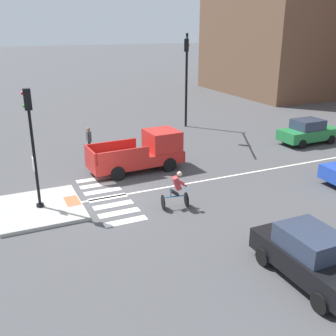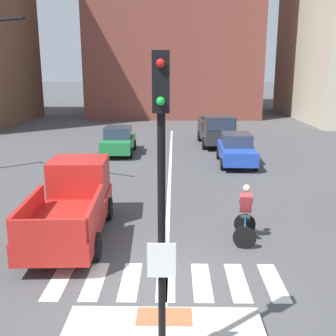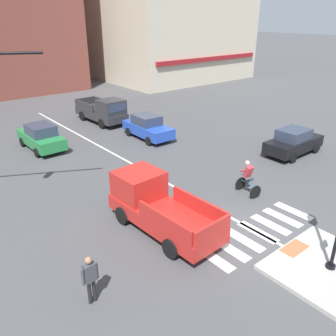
{
  "view_description": "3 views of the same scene",
  "coord_description": "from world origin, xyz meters",
  "px_view_note": "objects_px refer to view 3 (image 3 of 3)",
  "views": [
    {
      "loc": [
        16.35,
        -4.26,
        7.5
      ],
      "look_at": [
        1.41,
        2.55,
        1.56
      ],
      "focal_mm": 42.28,
      "sensor_mm": 36.0,
      "label": 1
    },
    {
      "loc": [
        0.19,
        -8.55,
        4.95
      ],
      "look_at": [
        -0.03,
        5.02,
        1.59
      ],
      "focal_mm": 43.0,
      "sensor_mm": 36.0,
      "label": 2
    },
    {
      "loc": [
        -10.19,
        -6.61,
        7.99
      ],
      "look_at": [
        -0.88,
        4.76,
        1.48
      ],
      "focal_mm": 36.96,
      "sensor_mm": 36.0,
      "label": 3
    }
  ],
  "objects_px": {
    "car_black_cross_right": "(293,142)",
    "car_green_westbound_distant": "(41,137)",
    "car_blue_eastbound_far": "(148,127)",
    "pickup_truck_red_westbound_near": "(156,205)",
    "cyclist": "(248,177)",
    "pedestrian_at_curb_left": "(90,276)",
    "pickup_truck_charcoal_eastbound_distant": "(104,111)"
  },
  "relations": [
    {
      "from": "pickup_truck_red_westbound_near",
      "to": "pedestrian_at_curb_left",
      "type": "height_order",
      "value": "pickup_truck_red_westbound_near"
    },
    {
      "from": "car_green_westbound_distant",
      "to": "cyclist",
      "type": "relative_size",
      "value": 2.46
    },
    {
      "from": "pickup_truck_red_westbound_near",
      "to": "car_black_cross_right",
      "type": "bearing_deg",
      "value": 5.21
    },
    {
      "from": "car_black_cross_right",
      "to": "pickup_truck_charcoal_eastbound_distant",
      "type": "height_order",
      "value": "pickup_truck_charcoal_eastbound_distant"
    },
    {
      "from": "pickup_truck_charcoal_eastbound_distant",
      "to": "cyclist",
      "type": "distance_m",
      "value": 14.99
    },
    {
      "from": "pickup_truck_red_westbound_near",
      "to": "cyclist",
      "type": "bearing_deg",
      "value": -5.59
    },
    {
      "from": "car_black_cross_right",
      "to": "car_green_westbound_distant",
      "type": "bearing_deg",
      "value": 137.36
    },
    {
      "from": "car_black_cross_right",
      "to": "pedestrian_at_curb_left",
      "type": "bearing_deg",
      "value": -168.75
    },
    {
      "from": "car_blue_eastbound_far",
      "to": "pedestrian_at_curb_left",
      "type": "relative_size",
      "value": 2.48
    },
    {
      "from": "car_black_cross_right",
      "to": "pickup_truck_red_westbound_near",
      "type": "relative_size",
      "value": 0.79
    },
    {
      "from": "pickup_truck_charcoal_eastbound_distant",
      "to": "cyclist",
      "type": "xyz_separation_m",
      "value": [
        -0.67,
        -14.97,
        -0.11
      ]
    },
    {
      "from": "car_green_westbound_distant",
      "to": "car_black_cross_right",
      "type": "relative_size",
      "value": 1.01
    },
    {
      "from": "cyclist",
      "to": "car_green_westbound_distant",
      "type": "bearing_deg",
      "value": 113.56
    },
    {
      "from": "pedestrian_at_curb_left",
      "to": "car_blue_eastbound_far",
      "type": "bearing_deg",
      "value": 47.5
    },
    {
      "from": "pickup_truck_red_westbound_near",
      "to": "car_blue_eastbound_far",
      "type": "bearing_deg",
      "value": 55.6
    },
    {
      "from": "car_green_westbound_distant",
      "to": "pickup_truck_red_westbound_near",
      "type": "distance_m",
      "value": 11.88
    },
    {
      "from": "car_green_westbound_distant",
      "to": "pickup_truck_red_westbound_near",
      "type": "relative_size",
      "value": 0.8
    },
    {
      "from": "car_blue_eastbound_far",
      "to": "pickup_truck_charcoal_eastbound_distant",
      "type": "xyz_separation_m",
      "value": [
        -0.52,
        5.18,
        0.17
      ]
    },
    {
      "from": "pickup_truck_red_westbound_near",
      "to": "pickup_truck_charcoal_eastbound_distant",
      "type": "height_order",
      "value": "same"
    },
    {
      "from": "car_black_cross_right",
      "to": "car_blue_eastbound_far",
      "type": "bearing_deg",
      "value": 122.07
    },
    {
      "from": "car_green_westbound_distant",
      "to": "pedestrian_at_curb_left",
      "type": "xyz_separation_m",
      "value": [
        -3.79,
        -13.91,
        0.17
      ]
    },
    {
      "from": "car_green_westbound_distant",
      "to": "cyclist",
      "type": "bearing_deg",
      "value": -66.44
    },
    {
      "from": "car_blue_eastbound_far",
      "to": "pedestrian_at_curb_left",
      "type": "height_order",
      "value": "pedestrian_at_curb_left"
    },
    {
      "from": "car_blue_eastbound_far",
      "to": "pickup_truck_charcoal_eastbound_distant",
      "type": "height_order",
      "value": "pickup_truck_charcoal_eastbound_distant"
    },
    {
      "from": "pickup_truck_red_westbound_near",
      "to": "cyclist",
      "type": "distance_m",
      "value": 5.19
    },
    {
      "from": "car_green_westbound_distant",
      "to": "pedestrian_at_curb_left",
      "type": "distance_m",
      "value": 14.42
    },
    {
      "from": "pickup_truck_red_westbound_near",
      "to": "pickup_truck_charcoal_eastbound_distant",
      "type": "relative_size",
      "value": 1.0
    },
    {
      "from": "pickup_truck_red_westbound_near",
      "to": "pedestrian_at_curb_left",
      "type": "relative_size",
      "value": 3.1
    },
    {
      "from": "car_black_cross_right",
      "to": "cyclist",
      "type": "relative_size",
      "value": 2.44
    },
    {
      "from": "pedestrian_at_curb_left",
      "to": "car_black_cross_right",
      "type": "bearing_deg",
      "value": 11.25
    },
    {
      "from": "pickup_truck_red_westbound_near",
      "to": "cyclist",
      "type": "xyz_separation_m",
      "value": [
        5.16,
        -0.51,
        -0.11
      ]
    },
    {
      "from": "pickup_truck_charcoal_eastbound_distant",
      "to": "cyclist",
      "type": "relative_size",
      "value": 3.08
    }
  ]
}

